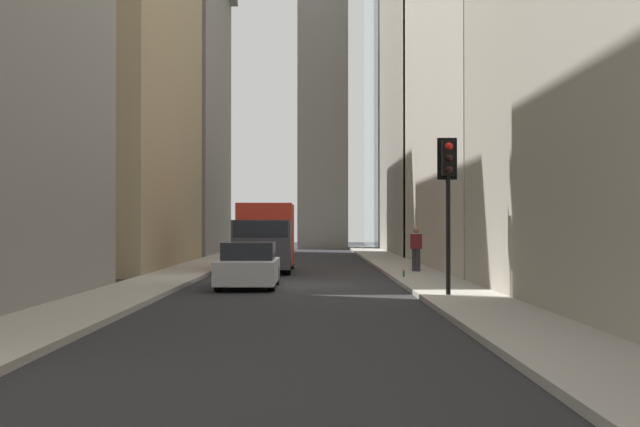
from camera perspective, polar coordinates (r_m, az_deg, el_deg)
name	(u,v)px	position (r m, az deg, el deg)	size (l,w,h in m)	color
ground_plane	(294,285)	(27.72, -1.72, -4.81)	(135.00, 135.00, 0.00)	#262628
sidewalk_right	(155,283)	(28.19, -10.94, -4.59)	(90.00, 2.20, 0.14)	#A8A399
sidewalk_left	(433,283)	(27.97, 7.56, -4.62)	(90.00, 2.20, 0.14)	#A8A399
building_left_far	(467,83)	(57.35, 9.73, 8.54)	(18.22, 10.50, 22.39)	gray
building_right_midfar	(69,41)	(41.56, -16.36, 10.99)	(16.60, 10.50, 20.76)	#9E8966
building_right_far	(145,84)	(58.37, -11.60, 8.46)	(15.01, 10.50, 22.55)	gray
delivery_truck	(265,237)	(35.70, -3.66, -1.55)	(6.46, 2.25, 2.84)	red
sedan_silver	(249,266)	(26.76, -4.78, -3.53)	(4.30, 1.78, 1.42)	#B7BABF
traffic_light_foreground	(448,179)	(22.55, 8.52, 2.29)	(0.43, 0.52, 4.11)	black
pedestrian	(416,247)	(33.71, 6.42, -2.25)	(0.26, 0.44, 1.72)	#33333D
discarded_bottle	(404,274)	(29.94, 5.60, -4.03)	(0.07, 0.07, 0.27)	#236033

